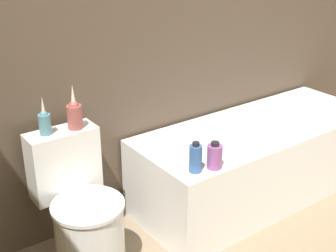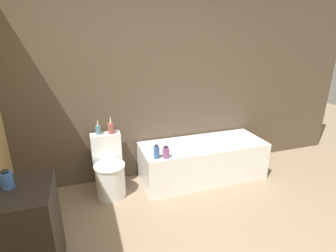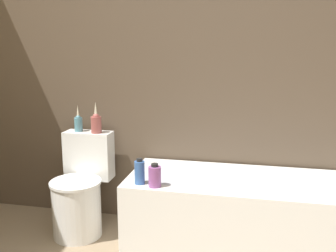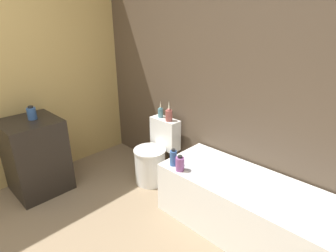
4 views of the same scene
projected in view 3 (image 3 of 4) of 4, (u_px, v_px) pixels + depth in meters
The scene contains 7 objects.
wall_back_tiled at pixel (161, 56), 2.93m from camera, with size 6.40×0.06×2.60m.
bathtub at pixel (253, 215), 2.64m from camera, with size 1.68×0.65×0.51m.
toilet at pixel (80, 193), 2.92m from camera, with size 0.37×0.52×0.73m.
vase_gold at pixel (78, 123), 3.01m from camera, with size 0.06×0.06×0.20m.
vase_silver at pixel (96, 122), 2.95m from camera, with size 0.08×0.08×0.24m.
shampoo_bottle_tall at pixel (139, 172), 2.50m from camera, with size 0.07×0.07×0.17m.
shampoo_bottle_short at pixel (155, 176), 2.45m from camera, with size 0.08×0.08×0.15m.
Camera 3 is at (0.69, -0.78, 1.40)m, focal length 42.00 mm.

